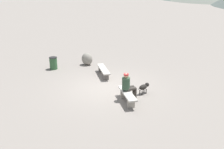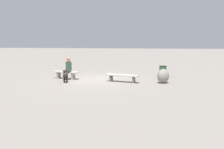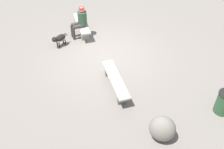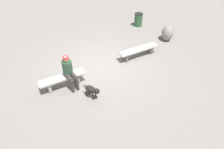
% 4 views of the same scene
% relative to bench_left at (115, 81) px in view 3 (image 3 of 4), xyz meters
% --- Properties ---
extents(ground, '(210.00, 210.00, 0.06)m').
position_rel_bench_left_xyz_m(ground, '(1.80, -0.32, -0.35)').
color(ground, gray).
extents(bench_left, '(1.92, 0.56, 0.43)m').
position_rel_bench_left_xyz_m(bench_left, '(0.00, 0.00, 0.00)').
color(bench_left, '#605B56').
rests_on(bench_left, ground).
extents(bench_right, '(1.74, 0.55, 0.47)m').
position_rel_bench_left_xyz_m(bench_right, '(3.61, -0.05, 0.03)').
color(bench_right, gray).
rests_on(bench_right, ground).
extents(seated_person, '(0.37, 0.67, 1.28)m').
position_rel_bench_left_xyz_m(seated_person, '(3.37, 0.06, 0.42)').
color(seated_person, '#2D4733').
rests_on(seated_person, ground).
extents(dog, '(0.40, 0.66, 0.50)m').
position_rel_bench_left_xyz_m(dog, '(3.02, 1.05, 0.03)').
color(dog, black).
rests_on(dog, ground).
extents(trash_bin, '(0.48, 0.48, 0.74)m').
position_rel_bench_left_xyz_m(trash_bin, '(-2.11, -2.49, 0.05)').
color(trash_bin, '#2D5633').
rests_on(trash_bin, ground).
extents(boulder, '(0.89, 0.91, 0.78)m').
position_rel_bench_left_xyz_m(boulder, '(-2.23, -0.37, 0.07)').
color(boulder, gray).
rests_on(boulder, ground).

